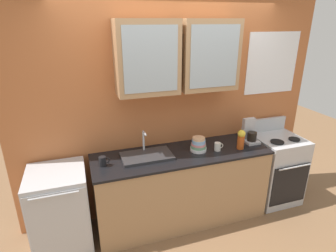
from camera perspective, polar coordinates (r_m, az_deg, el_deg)
name	(u,v)px	position (r m, az deg, el deg)	size (l,w,h in m)	color
ground_plane	(181,217)	(3.67, 2.64, -18.20)	(10.00, 10.00, 0.00)	brown
back_wall_unit	(174,93)	(3.24, 1.17, 6.84)	(3.70, 0.42, 2.79)	#B76638
counter	(181,187)	(3.40, 2.77, -12.32)	(2.04, 0.64, 0.90)	#A87F56
stove_range	(275,168)	(4.03, 21.14, -8.09)	(0.58, 0.63, 1.08)	silver
sink_faucet	(147,155)	(3.08, -4.38, -6.05)	(0.56, 0.33, 0.27)	#2D2D30
bowl_stack	(198,145)	(3.22, 6.27, -3.82)	(0.19, 0.19, 0.16)	white
vase	(241,139)	(3.34, 14.77, -2.57)	(0.09, 0.09, 0.23)	#BF4C19
cup_near_sink	(103,161)	(2.97, -13.25, -7.07)	(0.11, 0.07, 0.10)	black
cup_near_bowls	(218,147)	(3.27, 10.18, -4.17)	(0.11, 0.07, 0.10)	silver
dishwasher	(61,210)	(3.25, -21.16, -15.80)	(0.57, 0.62, 0.90)	silver
coffee_maker	(250,133)	(3.58, 16.46, -1.43)	(0.17, 0.20, 0.29)	#B7B7BC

